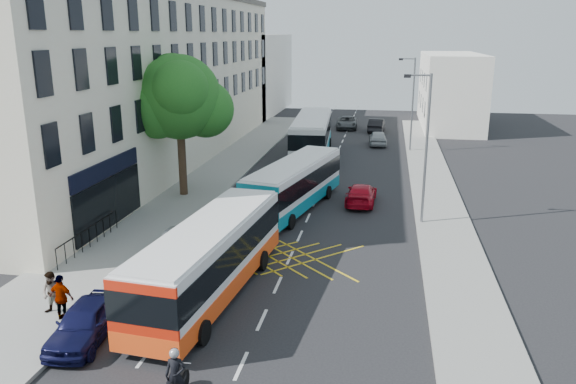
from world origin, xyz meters
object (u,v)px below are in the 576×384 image
at_px(lamp_near, 425,141).
at_px(pedestrian_far, 62,297).
at_px(distant_car_grey, 347,123).
at_px(pedestrian_near, 52,293).
at_px(parked_car_blue, 86,322).
at_px(lamp_far, 412,99).
at_px(distant_car_silver, 378,138).
at_px(bus_mid, 294,184).
at_px(red_hatchback, 361,194).
at_px(distant_car_dark, 377,125).
at_px(bus_far, 312,135).
at_px(street_tree, 179,98).
at_px(bus_near, 210,258).
at_px(parked_car_silver, 179,247).
at_px(motorbike, 176,378).

distance_m(lamp_near, pedestrian_far, 19.19).
bearing_deg(distant_car_grey, pedestrian_near, -101.48).
xyz_separation_m(parked_car_blue, pedestrian_near, (-1.98, 1.25, 0.29)).
bearing_deg(lamp_far, distant_car_silver, 136.42).
distance_m(bus_mid, distant_car_silver, 21.57).
xyz_separation_m(parked_car_blue, red_hatchback, (8.43, 17.74, -0.06)).
bearing_deg(distant_car_dark, pedestrian_near, 80.09).
xyz_separation_m(lamp_far, pedestrian_near, (-13.78, -33.12, -3.65)).
bearing_deg(bus_mid, parked_car_blue, -93.49).
relative_size(lamp_far, bus_mid, 0.76).
xyz_separation_m(parked_car_blue, distant_car_dark, (8.71, 44.41, 0.05)).
bearing_deg(bus_far, street_tree, -118.92).
distance_m(parked_car_blue, distant_car_dark, 45.26).
xyz_separation_m(red_hatchback, pedestrian_far, (-9.83, -16.83, 0.40)).
xyz_separation_m(bus_mid, distant_car_dark, (4.16, 28.48, -0.80)).
distance_m(bus_far, pedestrian_near, 30.32).
height_order(lamp_near, lamp_far, same).
height_order(bus_near, pedestrian_near, bus_near).
bearing_deg(lamp_near, street_tree, 168.60).
xyz_separation_m(distant_car_grey, distant_car_silver, (3.58, -9.07, 0.02)).
bearing_deg(parked_car_blue, street_tree, 94.69).
relative_size(street_tree, distant_car_dark, 2.02).
relative_size(bus_mid, parked_car_blue, 2.66).
distance_m(red_hatchback, distant_car_grey, 28.51).
height_order(bus_mid, pedestrian_near, bus_mid).
relative_size(pedestrian_near, pedestrian_far, 0.95).
bearing_deg(bus_mid, pedestrian_near, -101.54).
height_order(bus_near, parked_car_blue, bus_near).
height_order(street_tree, pedestrian_far, street_tree).
xyz_separation_m(bus_mid, pedestrian_far, (-5.95, -15.02, -0.50)).
height_order(distant_car_silver, pedestrian_near, pedestrian_near).
xyz_separation_m(parked_car_blue, parked_car_silver, (0.70, 7.04, 0.03)).
distance_m(distant_car_grey, distant_car_dark, 3.68).
distance_m(lamp_far, bus_far, 9.32).
xyz_separation_m(motorbike, parked_car_blue, (-4.31, 2.78, -0.16)).
relative_size(lamp_near, parked_car_silver, 1.88).
relative_size(distant_car_grey, distant_car_silver, 1.19).
xyz_separation_m(parked_car_blue, distant_car_grey, (5.44, 46.09, -0.01)).
bearing_deg(bus_mid, distant_car_dark, 94.16).
distance_m(bus_far, red_hatchback, 14.23).
bearing_deg(bus_near, lamp_far, 79.61).
distance_m(motorbike, pedestrian_near, 7.47).
relative_size(parked_car_silver, red_hatchback, 1.00).
xyz_separation_m(red_hatchback, distant_car_dark, (0.28, 26.67, 0.10)).
distance_m(bus_far, motorbike, 33.85).
bearing_deg(pedestrian_far, bus_far, -90.27).
xyz_separation_m(parked_car_silver, pedestrian_near, (-2.68, -5.79, 0.27)).
bearing_deg(lamp_far, parked_car_silver, -112.09).
relative_size(street_tree, parked_car_blue, 2.23).
bearing_deg(parked_car_silver, street_tree, 110.13).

